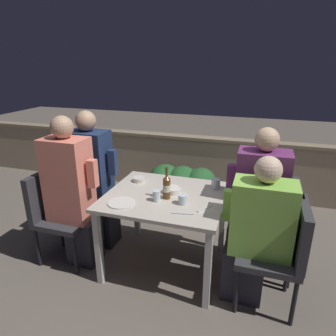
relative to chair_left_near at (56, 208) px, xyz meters
name	(u,v)px	position (x,y,z in m)	size (l,w,h in m)	color
ground_plane	(166,264)	(1.01, 0.17, -0.51)	(16.00, 16.00, 0.00)	#665B51
parapet_wall	(204,164)	(1.01, 1.93, -0.11)	(9.00, 0.18, 0.80)	gray
dining_table	(166,204)	(1.01, 0.17, 0.11)	(1.01, 0.89, 0.71)	#BCB2A3
planter_hedge	(182,188)	(0.89, 1.16, -0.17)	(0.81, 0.47, 0.61)	brown
chair_left_near	(56,208)	(0.00, 0.00, 0.00)	(0.46, 0.45, 0.86)	#333338
person_coral_top	(73,193)	(0.20, 0.00, 0.18)	(0.47, 0.26, 1.37)	#282833
chair_left_far	(78,194)	(0.02, 0.33, 0.00)	(0.46, 0.45, 0.86)	#333338
person_navy_jumper	(94,180)	(0.22, 0.33, 0.18)	(0.47, 0.26, 1.36)	#282833
chair_right_near	(283,246)	(1.97, -0.01, 0.00)	(0.46, 0.45, 0.86)	#333338
person_green_blouse	(256,232)	(1.77, -0.01, 0.08)	(0.51, 0.26, 1.19)	#282833
chair_right_far	(279,223)	(1.95, 0.33, 0.00)	(0.46, 0.45, 0.86)	#333338
person_purple_stripe	(256,204)	(1.75, 0.33, 0.15)	(0.49, 0.26, 1.31)	#282833
beer_bottle	(167,187)	(1.04, 0.11, 0.30)	(0.06, 0.06, 0.28)	brown
plate_0	(121,203)	(0.72, -0.09, 0.20)	(0.22, 0.22, 0.01)	silver
bowl_0	(172,190)	(1.05, 0.23, 0.23)	(0.15, 0.15, 0.05)	silver
bowl_1	(139,179)	(0.67, 0.38, 0.22)	(0.12, 0.12, 0.04)	beige
glass_cup_0	(216,184)	(1.39, 0.43, 0.24)	(0.08, 0.08, 0.09)	silver
glass_cup_1	(157,196)	(0.97, 0.04, 0.24)	(0.06, 0.06, 0.09)	silver
glass_cup_2	(183,199)	(1.19, 0.05, 0.24)	(0.08, 0.08, 0.08)	silver
fork_0	(205,208)	(1.38, 0.02, 0.20)	(0.10, 0.16, 0.01)	silver
fork_1	(182,213)	(1.23, -0.11, 0.20)	(0.17, 0.05, 0.01)	silver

